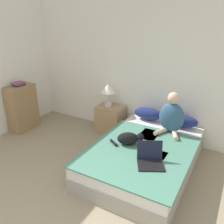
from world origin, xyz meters
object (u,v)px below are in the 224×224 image
pillow_near (148,114)px  laptop_open (150,160)px  bookshelf (22,108)px  bed (144,157)px  table_lamp (108,90)px  cat_tabby (129,138)px  pillow_far (182,120)px  person_sitting (172,116)px  book_stack_top (19,84)px  nightstand (110,119)px

pillow_near → laptop_open: laptop_open is taller
pillow_near → bookshelf: (-2.37, -0.82, -0.06)m
bed → table_lamp: table_lamp is taller
bed → cat_tabby: (-0.21, -0.10, 0.30)m
pillow_far → cat_tabby: size_ratio=1.11×
pillow_far → person_sitting: 0.34m
person_sitting → book_stack_top: 2.94m
table_lamp → bookshelf: bearing=-154.1°
laptop_open → book_stack_top: 3.00m
pillow_far → bed: bearing=-108.9°
cat_tabby → table_lamp: 1.35m
bookshelf → person_sitting: bearing=10.5°
pillow_far → table_lamp: size_ratio=1.21×
person_sitting → book_stack_top: (-2.88, -0.54, 0.27)m
bed → pillow_near: 0.99m
bed → cat_tabby: 0.38m
pillow_near → cat_tabby: pillow_near is taller
person_sitting → bookshelf: 2.93m
pillow_near → pillow_far: same height
pillow_far → person_sitting: bearing=-110.9°
cat_tabby → laptop_open: size_ratio=1.11×
person_sitting → laptop_open: person_sitting is taller
person_sitting → table_lamp: 1.35m
laptop_open → book_stack_top: bearing=142.5°
pillow_far → person_sitting: (-0.11, -0.28, 0.17)m
pillow_near → nightstand: (-0.76, -0.06, -0.25)m
bed → book_stack_top: 2.79m
person_sitting → cat_tabby: 0.84m
bed → pillow_far: pillow_far is taller
pillow_far → laptop_open: (-0.06, -1.30, -0.05)m
bed → person_sitting: bearing=72.0°
cat_tabby → book_stack_top: 2.52m
nightstand → table_lamp: bearing=178.7°
pillow_near → table_lamp: size_ratio=1.21×
bookshelf → book_stack_top: 0.49m
person_sitting → table_lamp: bearing=170.3°
pillow_near → laptop_open: (0.55, -1.30, -0.05)m
book_stack_top → person_sitting: bearing=10.6°
bed → laptop_open: laptop_open is taller
laptop_open → pillow_near: bearing=84.7°
bed → person_sitting: (0.20, 0.61, 0.48)m
bookshelf → book_stack_top: (-0.00, -0.00, 0.49)m
nightstand → book_stack_top: 1.91m
bookshelf → bed: bearing=-1.6°
book_stack_top → laptop_open: bearing=-9.4°
bookshelf → book_stack_top: book_stack_top is taller
pillow_near → table_lamp: bearing=-175.9°
table_lamp → laptop_open: bearing=-42.5°
pillow_far → bookshelf: 3.09m
pillow_far → nightstand: 1.40m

